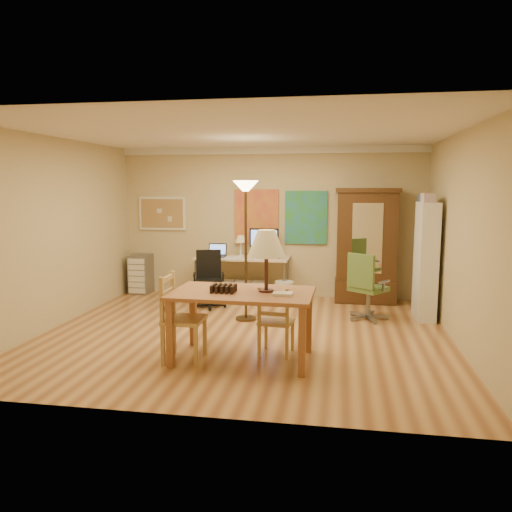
% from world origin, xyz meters
% --- Properties ---
extents(floor, '(5.50, 5.50, 0.00)m').
position_xyz_m(floor, '(0.00, 0.00, 0.00)').
color(floor, brown).
rests_on(floor, ground).
extents(crown_molding, '(5.50, 0.08, 0.12)m').
position_xyz_m(crown_molding, '(0.00, 2.46, 2.64)').
color(crown_molding, white).
rests_on(crown_molding, floor).
extents(corkboard, '(0.90, 0.04, 0.62)m').
position_xyz_m(corkboard, '(-2.05, 2.47, 1.50)').
color(corkboard, tan).
rests_on(corkboard, floor).
extents(art_panel_left, '(0.80, 0.04, 1.00)m').
position_xyz_m(art_panel_left, '(-0.25, 2.47, 1.45)').
color(art_panel_left, gold).
rests_on(art_panel_left, floor).
extents(art_panel_right, '(0.75, 0.04, 0.95)m').
position_xyz_m(art_panel_right, '(0.65, 2.47, 1.45)').
color(art_panel_right, teal).
rests_on(art_panel_right, floor).
extents(dining_table, '(1.64, 1.01, 1.52)m').
position_xyz_m(dining_table, '(0.26, -0.98, 0.96)').
color(dining_table, brown).
rests_on(dining_table, floor).
extents(ladder_chair_back, '(0.43, 0.41, 0.84)m').
position_xyz_m(ladder_chair_back, '(0.52, -0.76, 0.39)').
color(ladder_chair_back, tan).
rests_on(ladder_chair_back, floor).
extents(ladder_chair_left, '(0.46, 0.48, 1.01)m').
position_xyz_m(ladder_chair_left, '(-0.53, -1.12, 0.47)').
color(ladder_chair_left, tan).
rests_on(ladder_chair_left, floor).
extents(torchiere_lamp, '(0.38, 0.38, 2.09)m').
position_xyz_m(torchiere_lamp, '(-0.12, 0.73, 1.68)').
color(torchiere_lamp, '#3E2D19').
rests_on(torchiere_lamp, floor).
extents(computer_desk, '(1.67, 0.73, 1.26)m').
position_xyz_m(computer_desk, '(-0.41, 2.16, 0.46)').
color(computer_desk, '#CAB293').
rests_on(computer_desk, floor).
extents(office_chair_black, '(0.58, 0.58, 0.95)m').
position_xyz_m(office_chair_black, '(-0.88, 1.42, 0.25)').
color(office_chair_black, black).
rests_on(office_chair_black, floor).
extents(office_chair_green, '(0.65, 0.65, 1.02)m').
position_xyz_m(office_chair_green, '(1.68, 1.04, 0.27)').
color(office_chair_green, slate).
rests_on(office_chair_green, floor).
extents(drawer_cart, '(0.37, 0.44, 0.73)m').
position_xyz_m(drawer_cart, '(-2.44, 2.29, 0.37)').
color(drawer_cart, slate).
rests_on(drawer_cart, floor).
extents(armoire, '(1.07, 0.51, 1.98)m').
position_xyz_m(armoire, '(1.71, 2.24, 0.86)').
color(armoire, '#36230E').
rests_on(armoire, floor).
extents(bookshelf, '(0.27, 0.71, 1.77)m').
position_xyz_m(bookshelf, '(2.55, 1.29, 0.88)').
color(bookshelf, white).
rests_on(bookshelf, floor).
extents(wastebin, '(0.32, 0.32, 0.40)m').
position_xyz_m(wastebin, '(0.34, 1.79, 0.20)').
color(wastebin, silver).
rests_on(wastebin, floor).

